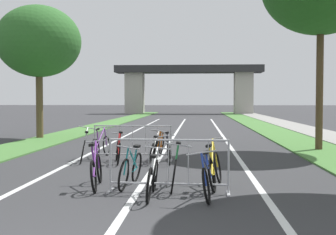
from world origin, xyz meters
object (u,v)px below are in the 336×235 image
object	(u,v)px
crowd_barrier_nearest	(168,166)
bicycle_silver_6	(84,148)
bicycle_purple_10	(96,170)
bicycle_teal_4	(131,169)
crowd_barrier_second	(133,143)
bicycle_green_3	(175,170)
bicycle_blue_8	(209,178)
bicycle_red_9	(118,150)
bicycle_black_5	(169,150)
bicycle_purple_0	(101,146)
bicycle_yellow_7	(215,169)
bicycle_white_11	(153,178)
bicycle_orange_2	(160,147)
bicycle_white_1	(153,150)
tree_left_maple_mid	(39,42)

from	to	relation	value
crowd_barrier_nearest	bicycle_silver_6	distance (m)	5.03
bicycle_purple_10	bicycle_teal_4	bearing A→B (deg)	2.85
crowd_barrier_second	bicycle_green_3	world-z (taller)	crowd_barrier_second
bicycle_green_3	bicycle_blue_8	world-z (taller)	bicycle_green_3
crowd_barrier_second	bicycle_red_9	distance (m)	0.69
bicycle_silver_6	bicycle_purple_10	world-z (taller)	bicycle_silver_6
bicycle_black_5	bicycle_blue_8	size ratio (longest dim) A/B	0.99
bicycle_purple_0	bicycle_purple_10	world-z (taller)	same
bicycle_yellow_7	bicycle_purple_10	bearing A→B (deg)	-166.57
crowd_barrier_nearest	bicycle_teal_4	world-z (taller)	crowd_barrier_nearest
bicycle_blue_8	crowd_barrier_second	bearing A→B (deg)	-60.24
bicycle_green_3	bicycle_yellow_7	xyz separation A→B (m)	(0.81, 0.15, -0.00)
bicycle_purple_0	bicycle_yellow_7	size ratio (longest dim) A/B	0.98
bicycle_white_11	bicycle_teal_4	bearing A→B (deg)	120.12
bicycle_purple_0	bicycle_orange_2	xyz separation A→B (m)	(1.85, -0.16, -0.01)
bicycle_blue_8	bicycle_purple_0	bearing A→B (deg)	-53.23
bicycle_white_11	bicycle_silver_6	bearing A→B (deg)	118.63
bicycle_orange_2	bicycle_black_5	size ratio (longest dim) A/B	0.99
bicycle_silver_6	crowd_barrier_second	bearing A→B (deg)	0.96
bicycle_teal_4	bicycle_red_9	size ratio (longest dim) A/B	1.05
bicycle_red_9	bicycle_purple_10	xyz separation A→B (m)	(0.19, -3.56, 0.00)
bicycle_yellow_7	bicycle_blue_8	bearing A→B (deg)	-89.57
bicycle_white_1	bicycle_silver_6	distance (m)	2.06
bicycle_white_1	bicycle_teal_4	size ratio (longest dim) A/B	0.97
tree_left_maple_mid	crowd_barrier_nearest	size ratio (longest dim) A/B	2.59
bicycle_black_5	bicycle_red_9	size ratio (longest dim) A/B	1.09
bicycle_green_3	bicycle_yellow_7	distance (m)	0.83
bicycle_teal_4	bicycle_purple_10	xyz separation A→B (m)	(-0.70, -0.12, -0.01)
bicycle_purple_0	bicycle_black_5	world-z (taller)	bicycle_purple_0
bicycle_purple_10	bicycle_blue_8	bearing A→B (deg)	-25.88
tree_left_maple_mid	bicycle_yellow_7	world-z (taller)	tree_left_maple_mid
crowd_barrier_nearest	bicycle_purple_10	distance (m)	1.57
bicycle_teal_4	bicycle_orange_2	bearing A→B (deg)	-85.83
bicycle_teal_4	bicycle_black_5	size ratio (longest dim) A/B	0.96
tree_left_maple_mid	bicycle_purple_0	distance (m)	8.81
bicycle_white_1	bicycle_blue_8	world-z (taller)	bicycle_blue_8
bicycle_green_3	bicycle_orange_2	bearing A→B (deg)	-82.88
crowd_barrier_nearest	bicycle_blue_8	size ratio (longest dim) A/B	1.37
bicycle_white_1	bicycle_orange_2	size ratio (longest dim) A/B	0.94
bicycle_white_1	tree_left_maple_mid	bearing A→B (deg)	129.67
bicycle_black_5	bicycle_orange_2	bearing A→B (deg)	-69.73
crowd_barrier_second	bicycle_white_1	bearing A→B (deg)	-29.93
tree_left_maple_mid	bicycle_yellow_7	xyz separation A→B (m)	(7.69, -10.97, -4.11)
crowd_barrier_second	bicycle_purple_10	size ratio (longest dim) A/B	1.40
bicycle_blue_8	bicycle_purple_10	world-z (taller)	bicycle_purple_10
bicycle_purple_0	bicycle_green_3	distance (m)	5.31
crowd_barrier_nearest	bicycle_purple_0	bearing A→B (deg)	115.73
bicycle_white_1	bicycle_yellow_7	bearing A→B (deg)	-65.36
tree_left_maple_mid	bicycle_orange_2	size ratio (longest dim) A/B	3.62
bicycle_teal_4	bicycle_white_11	xyz separation A→B (m)	(0.55, -0.95, -0.01)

